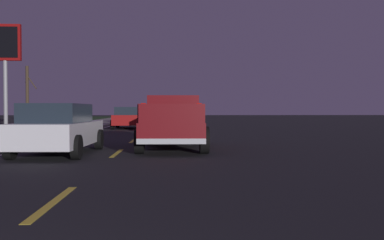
# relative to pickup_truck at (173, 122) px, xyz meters

# --- Properties ---
(ground) EXTENTS (144.00, 144.00, 0.00)m
(ground) POSITION_rel_pickup_truck_xyz_m (13.81, 1.76, -0.91)
(ground) COLOR black
(sidewalk_shoulder) EXTENTS (108.00, 4.00, 0.12)m
(sidewalk_shoulder) POSITION_rel_pickup_truck_xyz_m (13.81, 7.46, -0.85)
(sidewalk_shoulder) COLOR gray
(sidewalk_shoulder) RESTS_ON ground
(lane_markings) EXTENTS (108.00, 3.54, 0.01)m
(lane_markings) POSITION_rel_pickup_truck_xyz_m (16.00, 4.31, -0.91)
(lane_markings) COLOR yellow
(lane_markings) RESTS_ON ground
(pickup_truck) EXTENTS (5.45, 2.34, 1.87)m
(pickup_truck) POSITION_rel_pickup_truck_xyz_m (0.00, 0.00, 0.00)
(pickup_truck) COLOR maroon
(pickup_truck) RESTS_ON ground
(sedan_white) EXTENTS (4.45, 2.10, 1.54)m
(sedan_white) POSITION_rel_pickup_truck_xyz_m (-2.08, 3.49, -0.13)
(sedan_white) COLOR silver
(sedan_white) RESTS_ON ground
(sedan_red) EXTENTS (4.43, 2.08, 1.54)m
(sedan_red) POSITION_rel_pickup_truck_xyz_m (15.38, 3.30, -0.13)
(sedan_red) COLOR maroon
(sedan_red) RESTS_ON ground
(sedan_silver) EXTENTS (4.44, 2.10, 1.54)m
(sedan_silver) POSITION_rel_pickup_truck_xyz_m (9.35, -0.07, -0.13)
(sedan_silver) COLOR #B2B5BA
(sedan_silver) RESTS_ON ground
(sedan_tan) EXTENTS (4.41, 2.03, 1.54)m
(sedan_tan) POSITION_rel_pickup_truck_xyz_m (24.54, 3.75, -0.13)
(sedan_tan) COLOR #9E845B
(sedan_tan) RESTS_ON ground
(gas_price_sign) EXTENTS (0.27, 1.90, 6.53)m
(gas_price_sign) POSITION_rel_pickup_truck_xyz_m (10.94, 10.18, 3.97)
(gas_price_sign) COLOR #99999E
(gas_price_sign) RESTS_ON ground
(bare_tree_far) EXTENTS (1.37, 1.39, 5.34)m
(bare_tree_far) POSITION_rel_pickup_truck_xyz_m (24.02, 13.33, 1.90)
(bare_tree_far) COLOR #423323
(bare_tree_far) RESTS_ON ground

